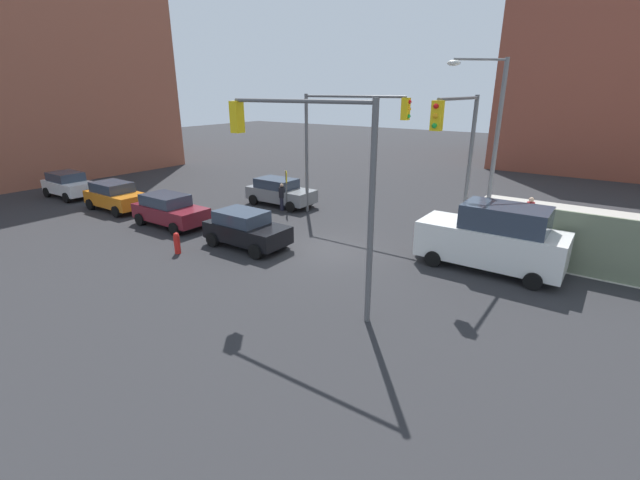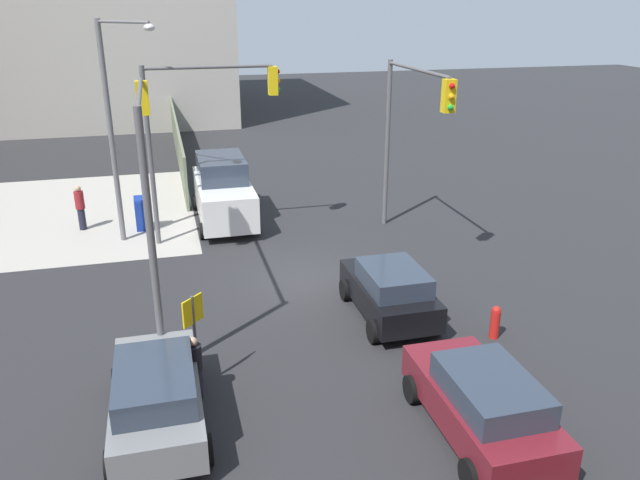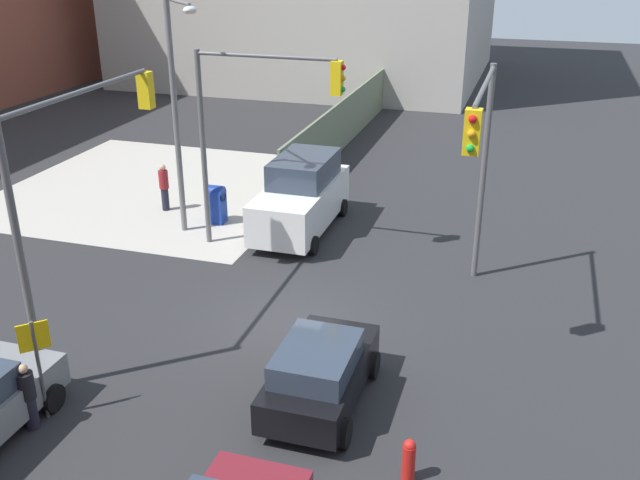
{
  "view_description": "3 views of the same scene",
  "coord_description": "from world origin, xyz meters",
  "px_view_note": "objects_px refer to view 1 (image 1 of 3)",
  "views": [
    {
      "loc": [
        9.97,
        -14.8,
        6.68
      ],
      "look_at": [
        1.13,
        -2.21,
        1.27
      ],
      "focal_mm": 24.0,
      "sensor_mm": 36.0,
      "label": 1
    },
    {
      "loc": [
        -18.2,
        4.08,
        8.57
      ],
      "look_at": [
        1.16,
        -0.91,
        0.86
      ],
      "focal_mm": 35.0,
      "sensor_mm": 36.0,
      "label": 2
    },
    {
      "loc": [
        -15.92,
        -5.76,
        9.8
      ],
      "look_at": [
        1.88,
        -0.3,
        1.75
      ],
      "focal_mm": 40.0,
      "sensor_mm": 36.0,
      "label": 3
    }
  ],
  "objects_px": {
    "mailbox_blue": "(503,229)",
    "pedestrian_waiting": "(282,197)",
    "sedan_maroon": "(169,210)",
    "pedestrian_crossing": "(529,215)",
    "sedan_white": "(69,184)",
    "traffic_signal_ne_corner": "(458,145)",
    "sedan_gray": "(280,192)",
    "fire_hydrant": "(177,243)",
    "traffic_signal_nw_corner": "(343,131)",
    "street_lamp_corner": "(489,137)",
    "van_white_delivery": "(493,238)",
    "traffic_signal_se_corner": "(312,163)",
    "hatchback_orange": "(115,196)",
    "sedan_black": "(246,229)"
  },
  "relations": [
    {
      "from": "mailbox_blue",
      "to": "sedan_maroon",
      "type": "bearing_deg",
      "value": -155.26
    },
    {
      "from": "sedan_maroon",
      "to": "pedestrian_crossing",
      "type": "height_order",
      "value": "pedestrian_crossing"
    },
    {
      "from": "traffic_signal_nw_corner",
      "to": "traffic_signal_se_corner",
      "type": "relative_size",
      "value": 1.0
    },
    {
      "from": "sedan_gray",
      "to": "pedestrian_waiting",
      "type": "bearing_deg",
      "value": -44.01
    },
    {
      "from": "sedan_black",
      "to": "mailbox_blue",
      "type": "bearing_deg",
      "value": 36.16
    },
    {
      "from": "traffic_signal_nw_corner",
      "to": "traffic_signal_ne_corner",
      "type": "relative_size",
      "value": 1.0
    },
    {
      "from": "traffic_signal_nw_corner",
      "to": "street_lamp_corner",
      "type": "height_order",
      "value": "street_lamp_corner"
    },
    {
      "from": "mailbox_blue",
      "to": "pedestrian_waiting",
      "type": "distance_m",
      "value": 12.06
    },
    {
      "from": "traffic_signal_nw_corner",
      "to": "sedan_white",
      "type": "distance_m",
      "value": 18.72
    },
    {
      "from": "fire_hydrant",
      "to": "pedestrian_crossing",
      "type": "bearing_deg",
      "value": 44.51
    },
    {
      "from": "traffic_signal_nw_corner",
      "to": "fire_hydrant",
      "type": "distance_m",
      "value": 10.07
    },
    {
      "from": "traffic_signal_se_corner",
      "to": "hatchback_orange",
      "type": "bearing_deg",
      "value": 170.28
    },
    {
      "from": "van_white_delivery",
      "to": "traffic_signal_ne_corner",
      "type": "bearing_deg",
      "value": 156.56
    },
    {
      "from": "fire_hydrant",
      "to": "traffic_signal_ne_corner",
      "type": "bearing_deg",
      "value": 35.85
    },
    {
      "from": "fire_hydrant",
      "to": "hatchback_orange",
      "type": "height_order",
      "value": "hatchback_orange"
    },
    {
      "from": "sedan_gray",
      "to": "sedan_white",
      "type": "xyz_separation_m",
      "value": [
        -12.69,
        -6.35,
        -0.0
      ]
    },
    {
      "from": "pedestrian_crossing",
      "to": "mailbox_blue",
      "type": "bearing_deg",
      "value": -77.45
    },
    {
      "from": "sedan_white",
      "to": "hatchback_orange",
      "type": "bearing_deg",
      "value": -0.16
    },
    {
      "from": "street_lamp_corner",
      "to": "mailbox_blue",
      "type": "height_order",
      "value": "street_lamp_corner"
    },
    {
      "from": "traffic_signal_ne_corner",
      "to": "mailbox_blue",
      "type": "xyz_separation_m",
      "value": [
        1.7,
        2.34,
        -3.83
      ]
    },
    {
      "from": "van_white_delivery",
      "to": "sedan_black",
      "type": "bearing_deg",
      "value": -159.31
    },
    {
      "from": "traffic_signal_nw_corner",
      "to": "sedan_white",
      "type": "height_order",
      "value": "traffic_signal_nw_corner"
    },
    {
      "from": "sedan_maroon",
      "to": "sedan_white",
      "type": "distance_m",
      "value": 10.73
    },
    {
      "from": "traffic_signal_ne_corner",
      "to": "pedestrian_crossing",
      "type": "bearing_deg",
      "value": 64.1
    },
    {
      "from": "fire_hydrant",
      "to": "sedan_white",
      "type": "height_order",
      "value": "sedan_white"
    },
    {
      "from": "fire_hydrant",
      "to": "pedestrian_crossing",
      "type": "height_order",
      "value": "pedestrian_crossing"
    },
    {
      "from": "traffic_signal_nw_corner",
      "to": "sedan_maroon",
      "type": "relative_size",
      "value": 1.56
    },
    {
      "from": "sedan_maroon",
      "to": "fire_hydrant",
      "type": "bearing_deg",
      "value": -32.99
    },
    {
      "from": "fire_hydrant",
      "to": "traffic_signal_nw_corner",
      "type": "bearing_deg",
      "value": 71.73
    },
    {
      "from": "sedan_white",
      "to": "pedestrian_crossing",
      "type": "bearing_deg",
      "value": 19.17
    },
    {
      "from": "traffic_signal_ne_corner",
      "to": "street_lamp_corner",
      "type": "relative_size",
      "value": 0.81
    },
    {
      "from": "traffic_signal_se_corner",
      "to": "pedestrian_waiting",
      "type": "bearing_deg",
      "value": 134.74
    },
    {
      "from": "traffic_signal_ne_corner",
      "to": "sedan_gray",
      "type": "distance_m",
      "value": 11.96
    },
    {
      "from": "fire_hydrant",
      "to": "sedan_gray",
      "type": "xyz_separation_m",
      "value": [
        -1.68,
        8.85,
        0.36
      ]
    },
    {
      "from": "street_lamp_corner",
      "to": "sedan_gray",
      "type": "xyz_separation_m",
      "value": [
        -11.62,
        -0.89,
        -3.86
      ]
    },
    {
      "from": "sedan_maroon",
      "to": "sedan_white",
      "type": "bearing_deg",
      "value": 179.25
    },
    {
      "from": "sedan_black",
      "to": "hatchback_orange",
      "type": "xyz_separation_m",
      "value": [
        -10.67,
        0.14,
        0.0
      ]
    },
    {
      "from": "fire_hydrant",
      "to": "van_white_delivery",
      "type": "distance_m",
      "value": 12.99
    },
    {
      "from": "fire_hydrant",
      "to": "van_white_delivery",
      "type": "height_order",
      "value": "van_white_delivery"
    },
    {
      "from": "traffic_signal_se_corner",
      "to": "hatchback_orange",
      "type": "distance_m",
      "value": 16.94
    },
    {
      "from": "traffic_signal_se_corner",
      "to": "hatchback_orange",
      "type": "relative_size",
      "value": 1.61
    },
    {
      "from": "fire_hydrant",
      "to": "van_white_delivery",
      "type": "bearing_deg",
      "value": 27.57
    },
    {
      "from": "traffic_signal_nw_corner",
      "to": "van_white_delivery",
      "type": "height_order",
      "value": "traffic_signal_nw_corner"
    },
    {
      "from": "sedan_gray",
      "to": "hatchback_orange",
      "type": "distance_m",
      "value": 9.58
    },
    {
      "from": "sedan_white",
      "to": "mailbox_blue",
      "type": "bearing_deg",
      "value": 14.68
    },
    {
      "from": "pedestrian_crossing",
      "to": "hatchback_orange",
      "type": "bearing_deg",
      "value": -129.6
    },
    {
      "from": "traffic_signal_ne_corner",
      "to": "sedan_black",
      "type": "relative_size",
      "value": 1.68
    },
    {
      "from": "street_lamp_corner",
      "to": "sedan_maroon",
      "type": "height_order",
      "value": "street_lamp_corner"
    },
    {
      "from": "traffic_signal_se_corner",
      "to": "fire_hydrant",
      "type": "distance_m",
      "value": 8.51
    },
    {
      "from": "traffic_signal_ne_corner",
      "to": "fire_hydrant",
      "type": "height_order",
      "value": "traffic_signal_ne_corner"
    }
  ]
}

